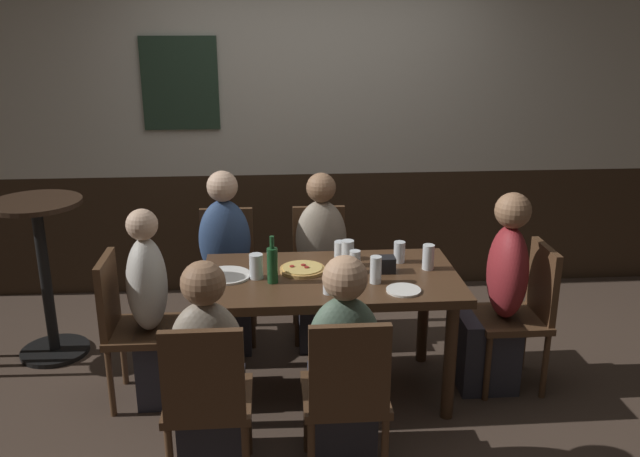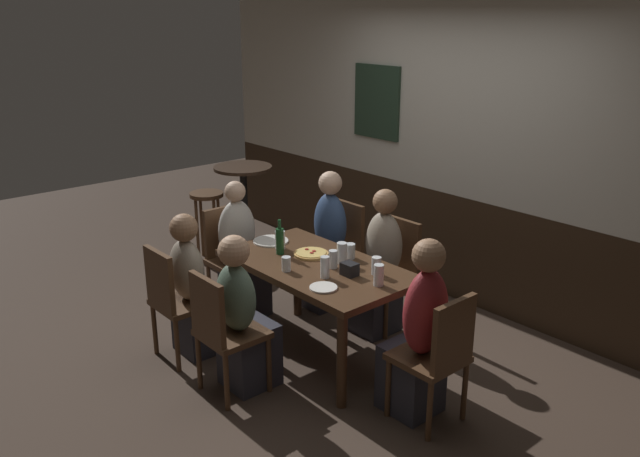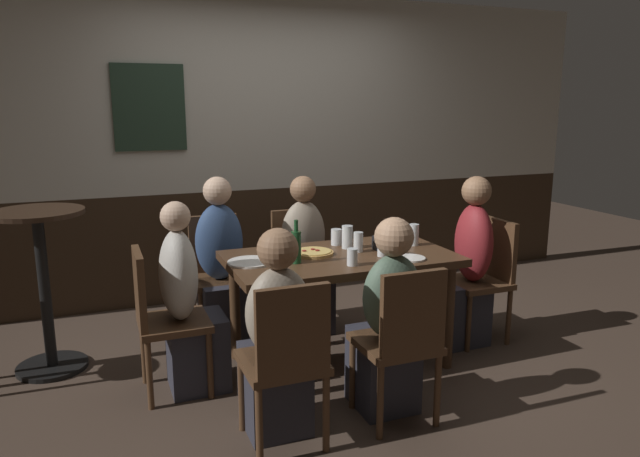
{
  "view_description": "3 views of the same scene",
  "coord_description": "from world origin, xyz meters",
  "px_view_note": "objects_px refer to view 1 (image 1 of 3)",
  "views": [
    {
      "loc": [
        -0.32,
        -3.48,
        2.15
      ],
      "look_at": [
        -0.06,
        -0.01,
        1.02
      ],
      "focal_mm": 37.36,
      "sensor_mm": 36.0,
      "label": 1
    },
    {
      "loc": [
        3.34,
        -2.86,
        2.49
      ],
      "look_at": [
        0.13,
        -0.08,
        1.06
      ],
      "focal_mm": 36.75,
      "sensor_mm": 36.0,
      "label": 2
    },
    {
      "loc": [
        -1.45,
        -3.34,
        1.7
      ],
      "look_at": [
        -0.15,
        -0.02,
        0.93
      ],
      "focal_mm": 32.9,
      "sensor_mm": 36.0,
      "label": 3
    }
  ],
  "objects_px": {
    "chair_mid_near": "(347,391)",
    "tumbler_water": "(355,263)",
    "tumbler_short": "(376,272)",
    "beer_glass_tall": "(428,259)",
    "chair_left_near": "(207,397)",
    "person_head_east": "(497,307)",
    "chair_left_far": "(227,266)",
    "chair_mid_far": "(320,264)",
    "person_left_near": "(210,383)",
    "beer_glass_half": "(348,255)",
    "chair_head_west": "(129,321)",
    "beer_bottle_green": "(272,264)",
    "person_mid_far": "(322,273)",
    "pint_glass_stout": "(399,253)",
    "pint_glass_amber": "(340,251)",
    "person_mid_near": "(343,377)",
    "highball_clear": "(329,285)",
    "plate_white_small": "(404,290)",
    "pint_glass_pale": "(256,268)",
    "plate_white_large": "(226,275)",
    "chair_head_east": "(523,308)",
    "person_left_far": "(226,274)",
    "dining_table": "(331,291)",
    "condiment_caddy": "(385,264)",
    "side_bar_table": "(44,266)",
    "pizza": "(302,269)",
    "person_head_west": "(159,323)"
  },
  "relations": [
    {
      "from": "beer_glass_half",
      "to": "person_mid_far",
      "type": "bearing_deg",
      "value": 102.38
    },
    {
      "from": "chair_mid_far",
      "to": "side_bar_table",
      "type": "xyz_separation_m",
      "value": [
        -1.78,
        -0.22,
        0.12
      ]
    },
    {
      "from": "dining_table",
      "to": "person_left_near",
      "type": "height_order",
      "value": "person_left_near"
    },
    {
      "from": "chair_left_far",
      "to": "pint_glass_stout",
      "type": "bearing_deg",
      "value": -30.94
    },
    {
      "from": "chair_left_far",
      "to": "person_head_east",
      "type": "distance_m",
      "value": 1.81
    },
    {
      "from": "beer_glass_half",
      "to": "pint_glass_pale",
      "type": "height_order",
      "value": "beer_glass_half"
    },
    {
      "from": "highball_clear",
      "to": "pint_glass_pale",
      "type": "xyz_separation_m",
      "value": [
        -0.39,
        0.24,
        0.01
      ]
    },
    {
      "from": "chair_left_near",
      "to": "person_head_east",
      "type": "relative_size",
      "value": 0.73
    },
    {
      "from": "pint_glass_pale",
      "to": "plate_white_large",
      "type": "xyz_separation_m",
      "value": [
        -0.17,
        0.04,
        -0.05
      ]
    },
    {
      "from": "person_left_far",
      "to": "chair_left_far",
      "type": "bearing_deg",
      "value": 90.0
    },
    {
      "from": "chair_mid_near",
      "to": "tumbler_water",
      "type": "height_order",
      "value": "chair_mid_near"
    },
    {
      "from": "beer_glass_half",
      "to": "chair_head_west",
      "type": "bearing_deg",
      "value": -173.43
    },
    {
      "from": "person_mid_far",
      "to": "person_head_west",
      "type": "xyz_separation_m",
      "value": [
        -0.98,
        -0.66,
        -0.01
      ]
    },
    {
      "from": "tumbler_water",
      "to": "beer_bottle_green",
      "type": "distance_m",
      "value": 0.48
    },
    {
      "from": "chair_mid_near",
      "to": "pint_glass_stout",
      "type": "relative_size",
      "value": 6.97
    },
    {
      "from": "chair_head_east",
      "to": "beer_bottle_green",
      "type": "xyz_separation_m",
      "value": [
        -1.47,
        -0.08,
        0.35
      ]
    },
    {
      "from": "person_head_east",
      "to": "pint_glass_stout",
      "type": "relative_size",
      "value": 9.52
    },
    {
      "from": "chair_mid_far",
      "to": "person_left_near",
      "type": "distance_m",
      "value": 1.6
    },
    {
      "from": "beer_glass_half",
      "to": "person_mid_near",
      "type": "bearing_deg",
      "value": -98.01
    },
    {
      "from": "pint_glass_stout",
      "to": "side_bar_table",
      "type": "height_order",
      "value": "side_bar_table"
    },
    {
      "from": "person_mid_far",
      "to": "beer_bottle_green",
      "type": "xyz_separation_m",
      "value": [
        -0.33,
        -0.74,
        0.35
      ]
    },
    {
      "from": "chair_left_far",
      "to": "beer_glass_tall",
      "type": "xyz_separation_m",
      "value": [
        1.21,
        -0.76,
        0.31
      ]
    },
    {
      "from": "chair_left_far",
      "to": "pizza",
      "type": "xyz_separation_m",
      "value": [
        0.48,
        -0.74,
        0.26
      ]
    },
    {
      "from": "chair_mid_near",
      "to": "pint_glass_pale",
      "type": "xyz_separation_m",
      "value": [
        -0.42,
        0.81,
        0.3
      ]
    },
    {
      "from": "condiment_caddy",
      "to": "side_bar_table",
      "type": "height_order",
      "value": "side_bar_table"
    },
    {
      "from": "highball_clear",
      "to": "pint_glass_amber",
      "type": "xyz_separation_m",
      "value": [
        0.11,
        0.51,
        0.0
      ]
    },
    {
      "from": "person_mid_near",
      "to": "person_head_east",
      "type": "bearing_deg",
      "value": 33.72
    },
    {
      "from": "beer_glass_tall",
      "to": "pint_glass_amber",
      "type": "height_order",
      "value": "beer_glass_tall"
    },
    {
      "from": "chair_mid_near",
      "to": "beer_bottle_green",
      "type": "relative_size",
      "value": 3.28
    },
    {
      "from": "highball_clear",
      "to": "plate_white_small",
      "type": "distance_m",
      "value": 0.4
    },
    {
      "from": "chair_left_far",
      "to": "person_mid_near",
      "type": "height_order",
      "value": "person_mid_near"
    },
    {
      "from": "pint_glass_stout",
      "to": "pint_glass_amber",
      "type": "bearing_deg",
      "value": 167.39
    },
    {
      "from": "beer_glass_tall",
      "to": "pint_glass_amber",
      "type": "distance_m",
      "value": 0.53
    },
    {
      "from": "person_left_near",
      "to": "chair_mid_far",
      "type": "bearing_deg",
      "value": 66.57
    },
    {
      "from": "chair_mid_near",
      "to": "person_mid_near",
      "type": "height_order",
      "value": "person_mid_near"
    },
    {
      "from": "person_left_far",
      "to": "tumbler_short",
      "type": "height_order",
      "value": "person_left_far"
    },
    {
      "from": "chair_mid_near",
      "to": "beer_glass_tall",
      "type": "height_order",
      "value": "beer_glass_tall"
    },
    {
      "from": "highball_clear",
      "to": "person_left_near",
      "type": "bearing_deg",
      "value": -146.42
    },
    {
      "from": "chair_head_east",
      "to": "pizza",
      "type": "bearing_deg",
      "value": 176.49
    },
    {
      "from": "beer_glass_half",
      "to": "beer_glass_tall",
      "type": "distance_m",
      "value": 0.47
    },
    {
      "from": "condiment_caddy",
      "to": "beer_glass_half",
      "type": "bearing_deg",
      "value": 150.56
    },
    {
      "from": "beer_glass_tall",
      "to": "beer_bottle_green",
      "type": "relative_size",
      "value": 0.55
    },
    {
      "from": "person_mid_far",
      "to": "person_head_east",
      "type": "xyz_separation_m",
      "value": [
        0.98,
        -0.66,
        0.02
      ]
    },
    {
      "from": "chair_head_east",
      "to": "pint_glass_amber",
      "type": "xyz_separation_m",
      "value": [
        -1.06,
        0.26,
        0.29
      ]
    },
    {
      "from": "tumbler_short",
      "to": "side_bar_table",
      "type": "bearing_deg",
      "value": 160.26
    },
    {
      "from": "dining_table",
      "to": "pint_glass_stout",
      "type": "height_order",
      "value": "pint_glass_stout"
    },
    {
      "from": "beer_glass_half",
      "to": "pint_glass_pale",
      "type": "xyz_separation_m",
      "value": [
        -0.53,
        -0.15,
        -0.01
      ]
    },
    {
      "from": "highball_clear",
      "to": "plate_white_small",
      "type": "xyz_separation_m",
      "value": [
        0.4,
        -0.0,
        -0.04
      ]
    },
    {
      "from": "tumbler_short",
      "to": "beer_glass_tall",
      "type": "bearing_deg",
      "value": 28.44
    },
    {
      "from": "person_left_near",
      "to": "person_head_east",
      "type": "relative_size",
      "value": 0.92
    }
  ]
}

